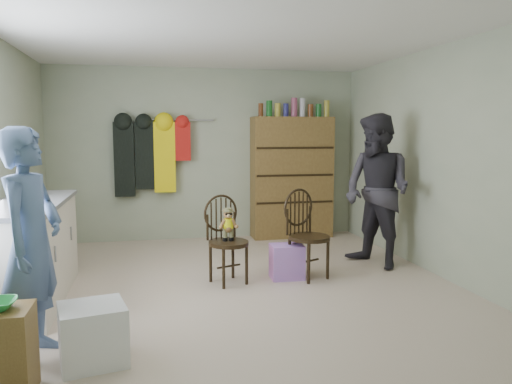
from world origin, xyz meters
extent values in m
plane|color=beige|center=(0.00, 0.00, 0.00)|extent=(5.00, 5.00, 0.00)
plane|color=#A6AF92|center=(0.00, 2.50, 1.25)|extent=(4.50, 0.00, 4.50)
plane|color=#A6AF92|center=(2.25, 0.00, 1.25)|extent=(0.00, 5.00, 5.00)
plane|color=white|center=(0.00, 0.00, 2.50)|extent=(5.00, 5.00, 0.00)
cube|color=silver|center=(-1.95, 0.00, 0.45)|extent=(0.60, 1.80, 0.90)
cube|color=slate|center=(-1.95, 0.00, 0.92)|extent=(0.64, 1.86, 0.04)
cylinder|color=#99999E|center=(-1.64, -0.45, 0.54)|extent=(0.02, 0.02, 0.14)
cylinder|color=#99999E|center=(-1.64, 0.45, 0.54)|extent=(0.02, 0.02, 0.14)
cube|color=white|center=(-1.24, -1.45, 0.20)|extent=(0.50, 0.49, 0.40)
cylinder|color=black|center=(-0.05, 0.15, 0.43)|extent=(0.53, 0.53, 0.04)
cylinder|color=black|center=(-0.13, -0.02, 0.20)|extent=(0.03, 0.03, 0.41)
cylinder|color=black|center=(0.12, 0.07, 0.20)|extent=(0.03, 0.03, 0.41)
cylinder|color=black|center=(-0.23, 0.24, 0.20)|extent=(0.03, 0.03, 0.41)
cylinder|color=black|center=(0.02, 0.33, 0.20)|extent=(0.03, 0.03, 0.41)
torus|color=black|center=(-0.11, 0.30, 0.72)|extent=(0.38, 0.16, 0.40)
cylinder|color=black|center=(-0.26, 0.24, 0.59)|extent=(0.03, 0.03, 0.27)
cylinder|color=black|center=(0.05, 0.35, 0.59)|extent=(0.03, 0.03, 0.27)
cylinder|color=#F4F414|center=(-0.05, 0.17, 0.63)|extent=(0.11, 0.11, 0.10)
cylinder|color=#475128|center=(-0.05, 0.17, 0.53)|extent=(0.07, 0.07, 0.16)
sphere|color=#9E7042|center=(-0.05, 0.17, 0.73)|extent=(0.10, 0.10, 0.10)
cylinder|color=#475128|center=(-0.05, 0.17, 0.78)|extent=(0.09, 0.09, 0.03)
cube|color=black|center=(-0.05, 0.12, 0.74)|extent=(0.07, 0.01, 0.02)
cylinder|color=black|center=(0.82, 0.14, 0.45)|extent=(0.58, 0.58, 0.04)
cylinder|color=black|center=(0.76, -0.05, 0.21)|extent=(0.03, 0.03, 0.43)
cylinder|color=black|center=(1.01, 0.08, 0.21)|extent=(0.03, 0.03, 0.43)
cylinder|color=black|center=(0.63, 0.22, 0.21)|extent=(0.03, 0.03, 0.43)
cylinder|color=black|center=(0.88, 0.34, 0.21)|extent=(0.03, 0.03, 0.43)
torus|color=black|center=(0.74, 0.30, 0.76)|extent=(0.39, 0.21, 0.42)
cylinder|color=black|center=(0.60, 0.21, 0.61)|extent=(0.03, 0.03, 0.29)
cylinder|color=black|center=(0.90, 0.37, 0.61)|extent=(0.03, 0.03, 0.29)
cube|color=#E572CB|center=(0.59, 0.20, 0.18)|extent=(0.36, 0.29, 0.37)
imported|color=slate|center=(-1.65, -1.24, 0.81)|extent=(0.53, 0.67, 1.61)
imported|color=#2D2B33|center=(1.74, 0.45, 0.90)|extent=(0.96, 1.07, 1.79)
cube|color=brown|center=(1.25, 2.30, 0.90)|extent=(1.20, 0.38, 1.80)
cube|color=black|center=(1.25, 2.11, 0.55)|extent=(1.16, 0.02, 0.03)
cube|color=black|center=(1.25, 2.11, 0.95)|extent=(1.16, 0.02, 0.03)
cube|color=black|center=(1.25, 2.11, 1.35)|extent=(1.16, 0.02, 0.03)
cylinder|color=#592D14|center=(0.75, 2.20, 1.89)|extent=(0.07, 0.07, 0.19)
cylinder|color=#19591E|center=(0.88, 2.20, 1.91)|extent=(0.09, 0.09, 0.23)
cylinder|color=#A59933|center=(1.00, 2.20, 1.90)|extent=(0.09, 0.09, 0.19)
cylinder|color=navy|center=(1.12, 2.20, 1.89)|extent=(0.08, 0.08, 0.19)
cylinder|color=#8C3F59|center=(1.25, 2.20, 1.94)|extent=(0.09, 0.09, 0.27)
cylinder|color=#B2B2B7|center=(1.38, 2.20, 1.93)|extent=(0.08, 0.08, 0.27)
cylinder|color=#592D14|center=(1.50, 2.20, 1.89)|extent=(0.08, 0.08, 0.18)
cylinder|color=#19591E|center=(1.62, 2.20, 1.89)|extent=(0.08, 0.08, 0.19)
cylinder|color=#A59933|center=(1.75, 2.20, 1.92)|extent=(0.08, 0.08, 0.24)
cylinder|color=#99999E|center=(-0.40, 2.44, 1.75)|extent=(1.00, 0.02, 0.02)
cube|color=black|center=(-1.18, 2.38, 1.19)|extent=(0.28, 0.10, 1.05)
cube|color=black|center=(-0.90, 2.38, 1.25)|extent=(0.26, 0.10, 0.95)
cube|color=yellow|center=(-0.62, 2.38, 1.22)|extent=(0.30, 0.10, 1.00)
cube|color=red|center=(-0.36, 2.38, 1.44)|extent=(0.22, 0.10, 0.55)
camera|label=1|loc=(-0.84, -4.87, 1.57)|focal=35.00mm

